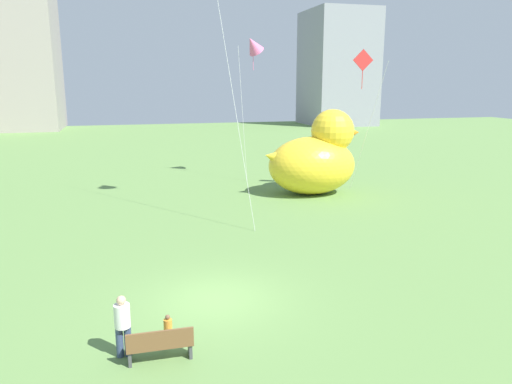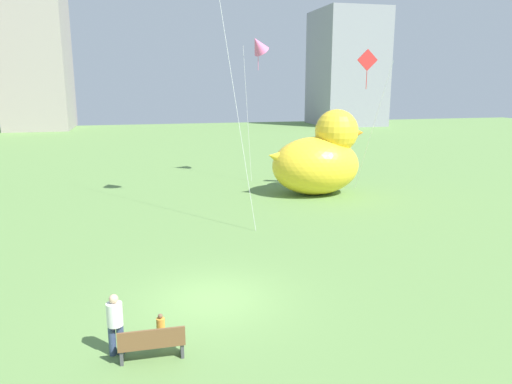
# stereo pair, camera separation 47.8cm
# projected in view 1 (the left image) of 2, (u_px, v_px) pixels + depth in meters

# --- Properties ---
(ground_plane) EXTENTS (140.00, 140.00, 0.00)m
(ground_plane) POSITION_uv_depth(u_px,v_px,m) (216.00, 299.00, 15.78)
(ground_plane) COLOR #628947
(park_bench) EXTENTS (1.66, 0.47, 0.90)m
(park_bench) POSITION_uv_depth(u_px,v_px,m) (160.00, 344.00, 12.17)
(park_bench) COLOR brown
(park_bench) RESTS_ON ground
(person_adult) EXTENTS (0.41, 0.41, 1.66)m
(person_adult) POSITION_uv_depth(u_px,v_px,m) (123.00, 323.00, 12.33)
(person_adult) COLOR #38476B
(person_adult) RESTS_ON ground
(person_child) EXTENTS (0.22, 0.22, 0.92)m
(person_child) POSITION_uv_depth(u_px,v_px,m) (168.00, 329.00, 12.85)
(person_child) COLOR silver
(person_child) RESTS_ON ground
(giant_inflatable_duck) EXTENTS (6.35, 4.08, 5.27)m
(giant_inflatable_duck) POSITION_uv_depth(u_px,v_px,m) (315.00, 158.00, 30.40)
(giant_inflatable_duck) COLOR yellow
(giant_inflatable_duck) RESTS_ON ground
(city_skyline) EXTENTS (80.39, 19.29, 35.32)m
(city_skyline) POSITION_uv_depth(u_px,v_px,m) (65.00, 39.00, 69.06)
(city_skyline) COLOR gray
(city_skyline) RESTS_ON ground
(kite_red) EXTENTS (2.20, 1.87, 8.82)m
(kite_red) POSITION_uv_depth(u_px,v_px,m) (363.00, 65.00, 29.37)
(kite_red) COLOR silver
(kite_red) RESTS_ON ground
(kite_pink) EXTENTS (1.89, 1.80, 10.18)m
(kite_pink) POSITION_uv_depth(u_px,v_px,m) (253.00, 45.00, 33.71)
(kite_pink) COLOR silver
(kite_pink) RESTS_ON ground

